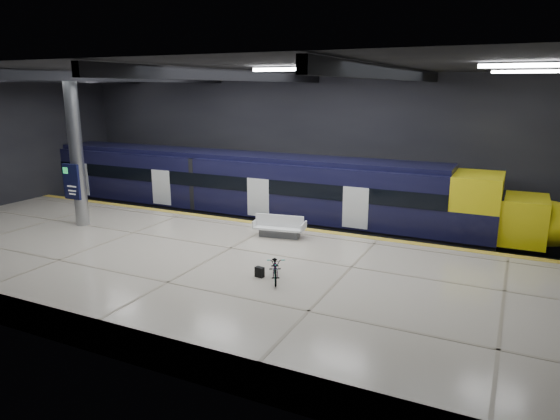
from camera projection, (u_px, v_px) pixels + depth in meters
The scene contains 10 objects.
ground at pixel (244, 266), 20.99m from camera, with size 30.00×30.00×0.00m, color black.
room_shell at pixel (241, 129), 19.62m from camera, with size 30.10×16.10×8.05m.
platform at pixel (210, 273), 18.67m from camera, with size 30.00×11.00×1.10m, color beige.
safety_strip at pixel (273, 225), 23.13m from camera, with size 30.00×0.40×0.01m, color gold.
rails at pixel (297, 231), 25.78m from camera, with size 30.00×1.52×0.16m.
train at pixel (251, 189), 26.43m from camera, with size 29.40×2.84×3.79m.
bench at pixel (280, 229), 21.24m from camera, with size 2.30×1.23×0.97m.
bicycle at pixel (276, 267), 16.45m from camera, with size 0.58×1.66×0.87m, color #99999E.
pannier_bag at pixel (260, 272), 16.76m from camera, with size 0.30×0.18×0.35m, color black.
info_column at pixel (76, 153), 22.38m from camera, with size 0.90×0.78×6.90m.
Camera 1 is at (9.95, -17.20, 7.32)m, focal length 32.00 mm.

